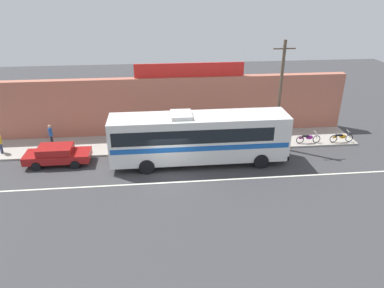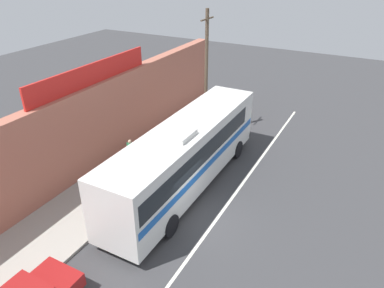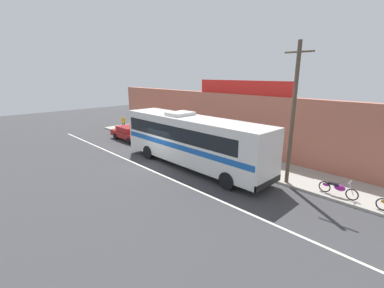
{
  "view_description": "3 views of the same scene",
  "coord_description": "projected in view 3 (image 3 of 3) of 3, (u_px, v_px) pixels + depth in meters",
  "views": [
    {
      "loc": [
        -0.64,
        -20.73,
        11.92
      ],
      "look_at": [
        1.65,
        1.6,
        1.55
      ],
      "focal_mm": 33.59,
      "sensor_mm": 36.0,
      "label": 1
    },
    {
      "loc": [
        -11.72,
        -6.0,
        10.97
      ],
      "look_at": [
        4.53,
        2.71,
        1.17
      ],
      "focal_mm": 33.69,
      "sensor_mm": 36.0,
      "label": 2
    },
    {
      "loc": [
        14.98,
        -10.48,
        6.41
      ],
      "look_at": [
        2.41,
        1.53,
        1.76
      ],
      "focal_mm": 24.62,
      "sensor_mm": 36.0,
      "label": 3
    }
  ],
  "objects": [
    {
      "name": "road_center_stripe",
      "position": [
        145.0,
        167.0,
        18.58
      ],
      "size": [
        30.0,
        0.14,
        0.01
      ],
      "primitive_type": "cube",
      "color": "silver",
      "rests_on": "ground_plane"
    },
    {
      "name": "storefront_facade",
      "position": [
        221.0,
        120.0,
        23.4
      ],
      "size": [
        30.0,
        0.7,
        4.8
      ],
      "primitive_type": "cube",
      "color": "#B26651",
      "rests_on": "ground_plane"
    },
    {
      "name": "ground_plane",
      "position": [
        154.0,
        165.0,
        19.12
      ],
      "size": [
        70.0,
        70.0,
        0.0
      ],
      "primitive_type": "plane",
      "color": "#3A3A3D"
    },
    {
      "name": "motorcycle_green",
      "position": [
        337.0,
        188.0,
        13.86
      ],
      "size": [
        1.96,
        0.56,
        0.94
      ],
      "color": "black",
      "rests_on": "sidewalk_slab"
    },
    {
      "name": "intercity_bus",
      "position": [
        191.0,
        138.0,
        18.3
      ],
      "size": [
        12.19,
        2.66,
        3.78
      ],
      "color": "silver",
      "rests_on": "ground_plane"
    },
    {
      "name": "sidewalk_slab",
      "position": [
        204.0,
        150.0,
        22.57
      ],
      "size": [
        30.0,
        3.6,
        0.14
      ],
      "primitive_type": "cube",
      "color": "#A8A399",
      "rests_on": "ground_plane"
    },
    {
      "name": "parked_car",
      "position": [
        129.0,
        133.0,
        26.04
      ],
      "size": [
        4.46,
        1.84,
        1.37
      ],
      "color": "maroon",
      "rests_on": "ground_plane"
    },
    {
      "name": "storefront_billboard",
      "position": [
        241.0,
        87.0,
        21.2
      ],
      "size": [
        8.74,
        0.12,
        1.1
      ],
      "primitive_type": "cube",
      "color": "red",
      "rests_on": "storefront_facade"
    },
    {
      "name": "pedestrian_far_left",
      "position": [
        123.0,
        122.0,
        30.42
      ],
      "size": [
        0.3,
        0.48,
        1.57
      ],
      "color": "navy",
      "rests_on": "sidewalk_slab"
    },
    {
      "name": "pedestrian_far_right",
      "position": [
        229.0,
        144.0,
        20.86
      ],
      "size": [
        0.3,
        0.48,
        1.57
      ],
      "color": "brown",
      "rests_on": "sidewalk_slab"
    },
    {
      "name": "utility_pole",
      "position": [
        293.0,
        113.0,
        14.69
      ],
      "size": [
        1.6,
        0.22,
        7.99
      ],
      "color": "brown",
      "rests_on": "sidewalk_slab"
    },
    {
      "name": "pedestrian_by_curb",
      "position": [
        147.0,
        124.0,
        28.58
      ],
      "size": [
        0.3,
        0.48,
        1.74
      ],
      "color": "black",
      "rests_on": "sidewalk_slab"
    }
  ]
}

